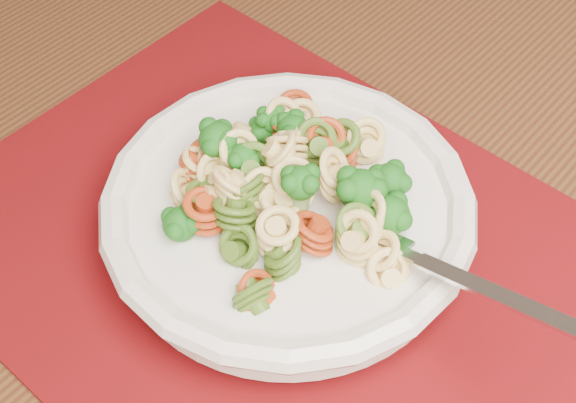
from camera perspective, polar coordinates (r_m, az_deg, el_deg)
The scene contains 5 objects.
dining_table at distance 0.69m, azimuth 10.75°, elevation -5.34°, with size 1.41×0.98×0.75m.
placemat at distance 0.56m, azimuth -1.00°, elevation -3.44°, with size 0.46×0.36×0.00m, color #65040F.
pasta_bowl at distance 0.54m, azimuth 0.00°, elevation -0.72°, with size 0.25×0.25×0.05m.
pasta_broccoli_heap at distance 0.53m, azimuth 0.00°, elevation 0.42°, with size 0.22×0.22×0.06m, color #EBCB74, non-canonical shape.
fork at distance 0.51m, azimuth 7.14°, elevation -3.15°, with size 0.19×0.02×0.01m, color silver, non-canonical shape.
Camera 1 is at (-0.46, 0.32, 1.20)m, focal length 50.00 mm.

